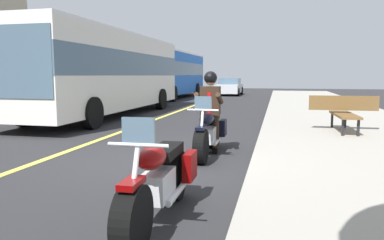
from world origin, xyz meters
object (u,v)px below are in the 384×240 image
rider_main (210,105)px  bench_sidewalk (344,110)px  bus_near (108,70)px  motorcycle_main (209,133)px  car_dark (230,87)px  motorcycle_parked (159,181)px  bus_far (171,72)px

rider_main → bench_sidewalk: size_ratio=0.96×
rider_main → bus_near: (-6.11, -5.36, 0.84)m
motorcycle_main → car_dark: bearing=-173.7°
bus_near → bench_sidewalk: 9.17m
motorcycle_main → car_dark: 23.22m
rider_main → motorcycle_parked: 3.77m
bench_sidewalk → rider_main: bearing=-47.6°
rider_main → bench_sidewalk: rider_main is taller
rider_main → motorcycle_parked: bearing=1.4°
motorcycle_parked → car_dark: size_ratio=0.48×
rider_main → motorcycle_parked: size_ratio=0.79×
bus_near → bus_far: size_ratio=1.00×
rider_main → bus_near: 8.17m
rider_main → car_dark: bearing=-173.7°
motorcycle_main → bench_sidewalk: (-3.07, 3.14, 0.26)m
motorcycle_main → bus_near: size_ratio=0.20×
rider_main → motorcycle_parked: (3.72, 0.09, -0.58)m
rider_main → bus_far: 19.12m
bus_near → motorcycle_main: bearing=40.4°
motorcycle_main → rider_main: (-0.19, -0.01, 0.58)m
bench_sidewalk → motorcycle_parked: bearing=-24.8°
bench_sidewalk → car_dark: bearing=-164.1°
motorcycle_main → bus_far: bus_far is taller
bench_sidewalk → motorcycle_main: bearing=-45.7°
motorcycle_main → rider_main: 0.61m
rider_main → motorcycle_main: bearing=1.8°
motorcycle_parked → bus_near: 11.33m
bus_far → car_dark: 6.19m
car_dark → bus_far: bearing=-37.4°
motorcycle_main → motorcycle_parked: size_ratio=1.00×
bus_near → bus_far: bearing=-175.9°
motorcycle_parked → car_dark: car_dark is taller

